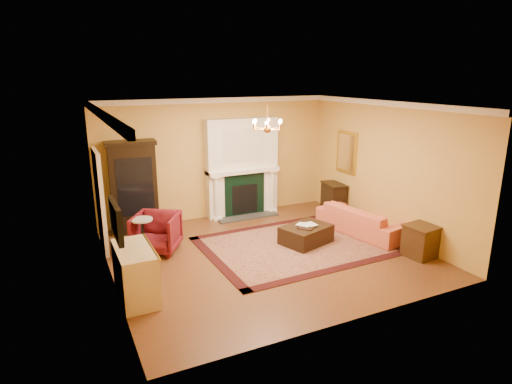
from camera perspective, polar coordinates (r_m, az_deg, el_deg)
floor at (r=8.86m, az=1.40°, el=-8.26°), size 6.00×5.50×0.02m
ceiling at (r=8.13m, az=1.54°, el=11.63°), size 6.00×5.50×0.02m
wall_back at (r=10.84m, az=-5.18°, el=4.47°), size 6.00×0.02×3.00m
wall_front at (r=6.14m, az=13.26°, el=-4.45°), size 6.00×0.02×3.00m
wall_left at (r=7.54m, az=-19.38°, el=-1.22°), size 0.02×5.50×3.00m
wall_right at (r=10.06m, az=16.95°, el=3.01°), size 0.02×5.50×3.00m
fireplace at (r=10.95m, az=-1.85°, el=3.00°), size 1.90×0.70×2.50m
crown_molding at (r=9.00m, az=-1.29°, el=11.55°), size 6.00×5.50×0.12m
doorway at (r=9.30m, az=-20.03°, el=-1.15°), size 0.08×1.05×2.10m
tv_panel at (r=7.02m, az=-18.17°, el=-3.61°), size 0.09×0.95×0.58m
gilt_mirror at (r=11.06m, az=11.99°, el=5.20°), size 0.06×0.76×1.05m
chandelier at (r=8.17m, az=1.52°, el=8.82°), size 0.63×0.55×0.53m
oriental_rug at (r=9.29m, az=5.31°, el=-7.04°), size 3.92×2.98×0.02m
china_cabinet at (r=10.16m, az=-15.99°, el=0.38°), size 1.05×0.53×2.03m
wingback_armchair at (r=9.04m, az=-13.16°, el=-5.08°), size 1.16×1.14×0.89m
pedestal_table at (r=8.93m, az=-14.85°, el=-5.43°), size 0.43×0.43×0.77m
commode at (r=7.32m, az=-15.79°, el=-10.38°), size 0.56×1.17×0.87m
coral_sofa at (r=10.09m, az=13.97°, el=-3.09°), size 1.02×2.24×0.84m
end_table at (r=9.21m, az=21.09°, el=-6.23°), size 0.60×0.60×0.62m
console_table at (r=11.39m, az=10.28°, el=-0.92°), size 0.50×0.75×0.78m
leather_ottoman at (r=9.35m, az=6.68°, el=-5.62°), size 1.20×1.02×0.38m
ottoman_tray at (r=9.21m, az=6.80°, el=-4.60°), size 0.51×0.49×0.03m
book_a at (r=9.08m, az=6.15°, el=-3.81°), size 0.19×0.15×0.29m
book_b at (r=9.18m, az=6.84°, el=-3.65°), size 0.21×0.03×0.28m
topiary_left at (r=10.63m, az=-4.80°, el=4.04°), size 0.16×0.16×0.42m
topiary_right at (r=11.14m, az=1.42°, el=4.70°), size 0.17×0.17×0.45m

